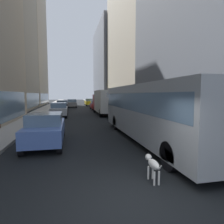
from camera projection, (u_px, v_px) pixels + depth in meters
ground_plane at (78, 107)px, 38.66m from camera, size 120.00×120.00×0.00m
sidewalk_left at (49, 107)px, 37.44m from camera, size 2.40×110.00×0.15m
sidewalk_right at (106, 106)px, 39.87m from camera, size 2.40×110.00×0.15m
building_left_far at (26, 41)px, 46.93m from camera, size 8.21×17.50×31.09m
building_right_mid at (141, 39)px, 36.34m from camera, size 8.54×23.86×26.31m
building_right_far at (114, 66)px, 59.50m from camera, size 10.03×22.27×23.02m
transit_bus at (151, 108)px, 10.57m from camera, size 2.78×11.53×3.05m
car_silver_sedan at (59, 110)px, 21.98m from camera, size 1.80×4.67×1.62m
car_blue_hatchback at (46, 128)px, 9.76m from camera, size 1.73×4.47×1.62m
car_black_suv at (62, 105)px, 31.12m from camera, size 1.73×4.37×1.62m
car_grey_wagon at (72, 103)px, 37.74m from camera, size 1.79×4.42×1.62m
car_red_coupe at (97, 105)px, 32.28m from camera, size 1.93×4.06×1.62m
car_yellow_taxi at (90, 102)px, 43.86m from camera, size 1.94×4.73×1.62m
box_truck at (105, 101)px, 24.32m from camera, size 2.30×7.50×3.05m
dalmatian_dog at (153, 164)px, 5.62m from camera, size 0.22×0.96×0.72m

